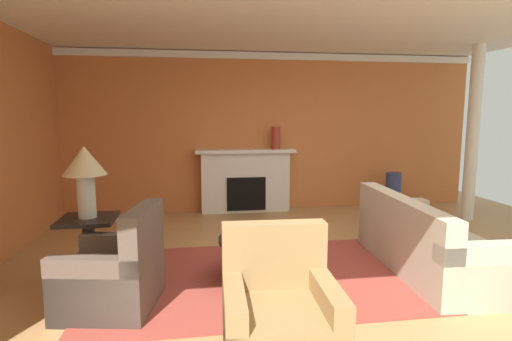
{
  "coord_description": "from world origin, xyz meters",
  "views": [
    {
      "loc": [
        -1.34,
        -4.44,
        1.77
      ],
      "look_at": [
        -0.51,
        1.02,
        1.0
      ],
      "focal_mm": 28.34,
      "sensor_mm": 36.0,
      "label": 1
    }
  ],
  "objects_px": {
    "fireplace": "(245,182)",
    "table_lamp": "(85,168)",
    "armchair_near_window": "(115,276)",
    "sofa": "(425,245)",
    "side_table": "(89,245)",
    "armchair_facing_fireplace": "(280,320)",
    "vase_tall_corner": "(393,191)",
    "vase_mantel_right": "(276,138)",
    "coffee_table": "(265,248)"
  },
  "relations": [
    {
      "from": "armchair_near_window",
      "to": "side_table",
      "type": "distance_m",
      "value": 0.76
    },
    {
      "from": "table_lamp",
      "to": "side_table",
      "type": "bearing_deg",
      "value": 0.0
    },
    {
      "from": "fireplace",
      "to": "table_lamp",
      "type": "bearing_deg",
      "value": -125.07
    },
    {
      "from": "vase_tall_corner",
      "to": "side_table",
      "type": "bearing_deg",
      "value": -151.49
    },
    {
      "from": "vase_mantel_right",
      "to": "side_table",
      "type": "bearing_deg",
      "value": -132.26
    },
    {
      "from": "armchair_near_window",
      "to": "side_table",
      "type": "relative_size",
      "value": 1.36
    },
    {
      "from": "armchair_near_window",
      "to": "coffee_table",
      "type": "relative_size",
      "value": 0.95
    },
    {
      "from": "vase_mantel_right",
      "to": "armchair_near_window",
      "type": "bearing_deg",
      "value": -122.26
    },
    {
      "from": "table_lamp",
      "to": "vase_mantel_right",
      "type": "height_order",
      "value": "vase_mantel_right"
    },
    {
      "from": "side_table",
      "to": "table_lamp",
      "type": "relative_size",
      "value": 0.93
    },
    {
      "from": "sofa",
      "to": "armchair_near_window",
      "type": "relative_size",
      "value": 2.26
    },
    {
      "from": "sofa",
      "to": "side_table",
      "type": "distance_m",
      "value": 3.7
    },
    {
      "from": "coffee_table",
      "to": "vase_mantel_right",
      "type": "height_order",
      "value": "vase_mantel_right"
    },
    {
      "from": "armchair_facing_fireplace",
      "to": "table_lamp",
      "type": "xyz_separation_m",
      "value": [
        -1.7,
        1.66,
        0.92
      ]
    },
    {
      "from": "fireplace",
      "to": "coffee_table",
      "type": "bearing_deg",
      "value": -93.22
    },
    {
      "from": "sofa",
      "to": "table_lamp",
      "type": "distance_m",
      "value": 3.82
    },
    {
      "from": "coffee_table",
      "to": "vase_tall_corner",
      "type": "relative_size",
      "value": 1.42
    },
    {
      "from": "sofa",
      "to": "vase_mantel_right",
      "type": "relative_size",
      "value": 5.36
    },
    {
      "from": "fireplace",
      "to": "vase_tall_corner",
      "type": "bearing_deg",
      "value": -6.26
    },
    {
      "from": "sofa",
      "to": "coffee_table",
      "type": "height_order",
      "value": "sofa"
    },
    {
      "from": "coffee_table",
      "to": "table_lamp",
      "type": "xyz_separation_m",
      "value": [
        -1.85,
        0.17,
        0.89
      ]
    },
    {
      "from": "fireplace",
      "to": "vase_mantel_right",
      "type": "xyz_separation_m",
      "value": [
        0.55,
        -0.05,
        0.8
      ]
    },
    {
      "from": "vase_mantel_right",
      "to": "coffee_table",
      "type": "bearing_deg",
      "value": -103.53
    },
    {
      "from": "sofa",
      "to": "coffee_table",
      "type": "bearing_deg",
      "value": 177.95
    },
    {
      "from": "armchair_facing_fireplace",
      "to": "side_table",
      "type": "xyz_separation_m",
      "value": [
        -1.7,
        1.66,
        0.09
      ]
    },
    {
      "from": "armchair_facing_fireplace",
      "to": "vase_tall_corner",
      "type": "distance_m",
      "value": 5.22
    },
    {
      "from": "sofa",
      "to": "side_table",
      "type": "height_order",
      "value": "sofa"
    },
    {
      "from": "fireplace",
      "to": "armchair_near_window",
      "type": "bearing_deg",
      "value": -115.01
    },
    {
      "from": "coffee_table",
      "to": "fireplace",
      "type": "bearing_deg",
      "value": 86.78
    },
    {
      "from": "side_table",
      "to": "fireplace",
      "type": "bearing_deg",
      "value": 54.93
    },
    {
      "from": "coffee_table",
      "to": "armchair_near_window",
      "type": "bearing_deg",
      "value": -161.92
    },
    {
      "from": "vase_tall_corner",
      "to": "armchair_facing_fireplace",
      "type": "bearing_deg",
      "value": -125.72
    },
    {
      "from": "vase_mantel_right",
      "to": "vase_tall_corner",
      "type": "bearing_deg",
      "value": -6.55
    },
    {
      "from": "fireplace",
      "to": "sofa",
      "type": "bearing_deg",
      "value": -61.73
    },
    {
      "from": "fireplace",
      "to": "table_lamp",
      "type": "distance_m",
      "value": 3.58
    },
    {
      "from": "vase_tall_corner",
      "to": "vase_mantel_right",
      "type": "bearing_deg",
      "value": 173.45
    },
    {
      "from": "vase_mantel_right",
      "to": "fireplace",
      "type": "bearing_deg",
      "value": 174.88
    },
    {
      "from": "side_table",
      "to": "vase_tall_corner",
      "type": "height_order",
      "value": "vase_tall_corner"
    },
    {
      "from": "table_lamp",
      "to": "vase_tall_corner",
      "type": "bearing_deg",
      "value": 28.51
    },
    {
      "from": "armchair_near_window",
      "to": "vase_tall_corner",
      "type": "relative_size",
      "value": 1.35
    },
    {
      "from": "armchair_near_window",
      "to": "armchair_facing_fireplace",
      "type": "relative_size",
      "value": 1.0
    },
    {
      "from": "fireplace",
      "to": "side_table",
      "type": "distance_m",
      "value": 3.52
    },
    {
      "from": "side_table",
      "to": "vase_mantel_right",
      "type": "bearing_deg",
      "value": 47.74
    },
    {
      "from": "vase_mantel_right",
      "to": "vase_tall_corner",
      "type": "height_order",
      "value": "vase_mantel_right"
    },
    {
      "from": "armchair_near_window",
      "to": "fireplace",
      "type": "bearing_deg",
      "value": 64.99
    },
    {
      "from": "vase_tall_corner",
      "to": "table_lamp",
      "type": "bearing_deg",
      "value": -151.49
    },
    {
      "from": "coffee_table",
      "to": "vase_tall_corner",
      "type": "distance_m",
      "value": 4.0
    },
    {
      "from": "fireplace",
      "to": "sofa",
      "type": "distance_m",
      "value": 3.55
    },
    {
      "from": "armchair_near_window",
      "to": "armchair_facing_fireplace",
      "type": "height_order",
      "value": "same"
    },
    {
      "from": "armchair_near_window",
      "to": "vase_tall_corner",
      "type": "bearing_deg",
      "value": 36.45
    }
  ]
}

